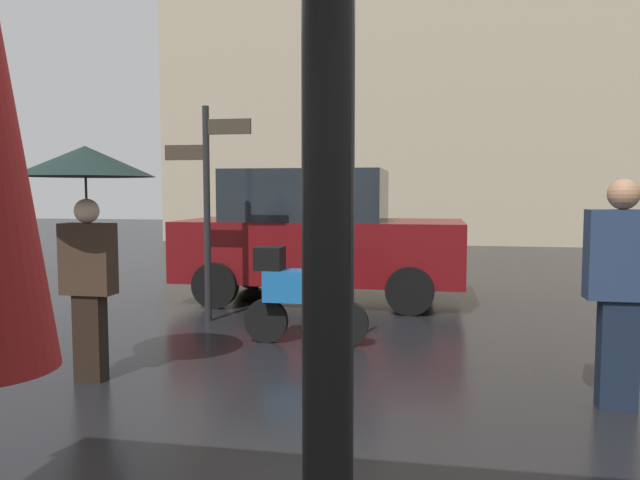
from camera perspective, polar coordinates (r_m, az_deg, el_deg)
pedestrian_with_umbrella at (r=5.42m, az=-20.86°, el=4.62°), size 1.12×1.12×1.96m
pedestrian_with_bag at (r=4.96m, az=26.22°, el=-3.32°), size 0.52×0.24×1.68m
parked_scooter at (r=6.39m, az=-1.72°, el=-4.78°), size 1.31×0.32×1.23m
parked_car_left at (r=8.93m, az=-0.23°, el=0.50°), size 4.03×1.94×1.89m
street_signpost at (r=7.56m, az=-10.41°, el=4.49°), size 1.08×0.08×2.60m
building_block at (r=19.98m, az=9.26°, el=17.46°), size 15.97×2.38×12.14m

